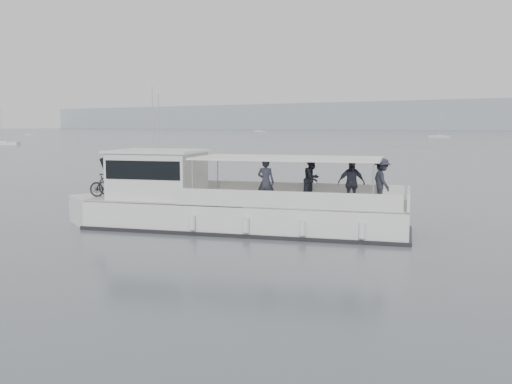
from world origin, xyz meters
The scene contains 2 objects.
ground centered at (0.00, 0.00, 0.00)m, with size 1400.00×1400.00×0.00m, color #525A60.
tour_boat centered at (-5.15, -1.97, 1.02)m, with size 14.66×7.72×6.23m.
Camera 1 is at (9.42, -20.51, 4.28)m, focal length 40.00 mm.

